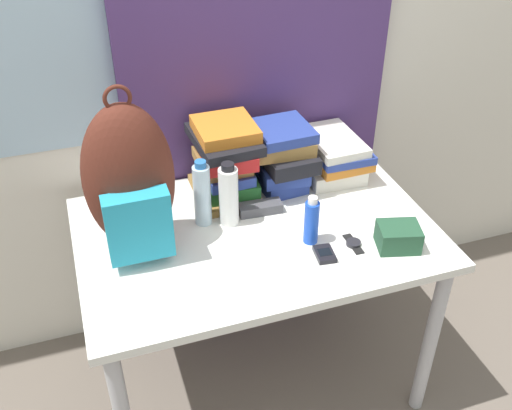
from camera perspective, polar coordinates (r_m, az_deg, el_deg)
name	(u,v)px	position (r m, az deg, el deg)	size (l,w,h in m)	color
wall_back	(211,29)	(2.14, -4.30, 16.36)	(6.00, 0.06, 2.50)	silver
curtain_blue	(258,30)	(2.13, 0.17, 16.36)	(1.00, 0.04, 2.50)	#4C336B
desk	(256,250)	(2.04, 0.00, -4.34)	(1.17, 0.77, 0.73)	silver
backpack	(130,183)	(1.83, -11.92, 2.08)	(0.28, 0.24, 0.55)	#512319
book_stack_left	(225,160)	(2.09, -2.94, 4.28)	(0.22, 0.29, 0.28)	olive
book_stack_center	(281,154)	(2.15, 2.43, 4.83)	(0.22, 0.26, 0.24)	navy
book_stack_right	(334,156)	(2.25, 7.45, 4.64)	(0.23, 0.28, 0.16)	silver
water_bottle	(202,194)	(1.97, -5.14, 1.03)	(0.06, 0.06, 0.24)	silver
sports_bottle	(229,195)	(1.96, -2.63, 0.91)	(0.06, 0.06, 0.23)	white
sunscreen_bottle	(311,221)	(1.90, 5.30, -1.55)	(0.05, 0.05, 0.17)	blue
cell_phone	(325,254)	(1.89, 6.55, -4.66)	(0.07, 0.09, 0.02)	black
sunglasses_case	(260,208)	(2.06, 0.39, -0.28)	(0.15, 0.07, 0.04)	#47474C
camera_pouch	(398,237)	(1.95, 13.40, -2.97)	(0.15, 0.13, 0.08)	#234C33
wristwatch	(353,243)	(1.95, 9.26, -3.63)	(0.05, 0.10, 0.01)	black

